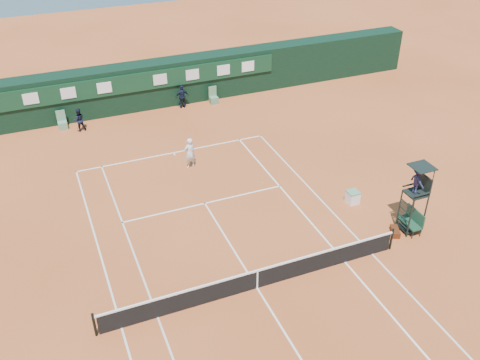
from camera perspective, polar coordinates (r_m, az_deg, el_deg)
name	(u,v)px	position (r m, az deg, el deg)	size (l,w,h in m)	color
ground	(257,288)	(21.97, 1.83, -11.44)	(90.00, 90.00, 0.00)	#C55D2E
court_lines	(257,288)	(21.96, 1.83, -11.43)	(11.05, 23.85, 0.01)	white
tennis_net	(257,279)	(21.61, 1.85, -10.47)	(12.90, 0.10, 1.10)	black
back_wall	(143,85)	(36.43, -10.34, 9.89)	(40.00, 1.65, 3.00)	black
linesman_chair_left	(63,124)	(35.17, -18.41, 5.71)	(0.55, 0.50, 1.15)	#588766
linesman_chair_right	(214,99)	(36.87, -2.83, 8.66)	(0.55, 0.50, 1.15)	#54805C
umpire_chair	(417,185)	(24.65, 18.38, -0.55)	(0.96, 0.95, 3.42)	black
player_bench	(412,220)	(25.69, 17.90, -4.05)	(0.55, 1.20, 1.10)	#173B26
tennis_bag	(395,231)	(25.50, 16.21, -5.29)	(0.33, 0.76, 0.28)	black
cooler	(353,197)	(27.00, 11.93, -1.78)	(0.57, 0.57, 0.65)	white
tennis_ball	(262,183)	(28.06, 2.40, -0.30)	(0.06, 0.06, 0.06)	#BEDE33
player	(190,153)	(29.15, -5.38, 2.90)	(0.65, 0.42, 1.77)	white
ball_kid_left	(79,120)	(34.39, -16.81, 6.17)	(0.71, 0.56, 1.47)	black
ball_kid_right	(182,97)	(36.16, -6.18, 8.82)	(0.92, 0.38, 1.58)	black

